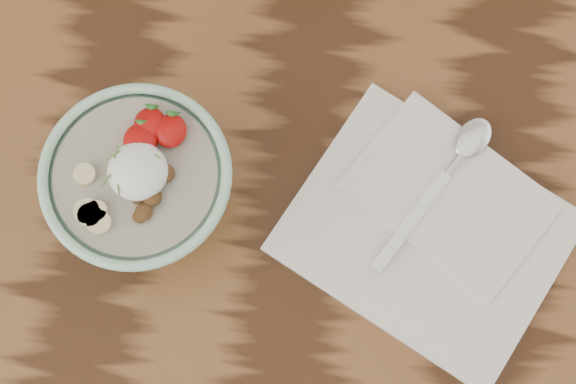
% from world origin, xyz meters
% --- Properties ---
extents(table, '(1.60, 0.90, 0.75)m').
position_xyz_m(table, '(0.00, 0.00, 0.66)').
color(table, '#331B0C').
rests_on(table, ground).
extents(breakfast_bowl, '(0.18, 0.18, 0.12)m').
position_xyz_m(breakfast_bowl, '(-0.15, 0.02, 0.81)').
color(breakfast_bowl, '#A1D9B7').
rests_on(breakfast_bowl, table).
extents(napkin, '(0.33, 0.31, 0.02)m').
position_xyz_m(napkin, '(0.14, 0.02, 0.76)').
color(napkin, white).
rests_on(napkin, table).
extents(spoon, '(0.12, 0.18, 0.01)m').
position_xyz_m(spoon, '(0.16, 0.09, 0.77)').
color(spoon, silver).
rests_on(spoon, napkin).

